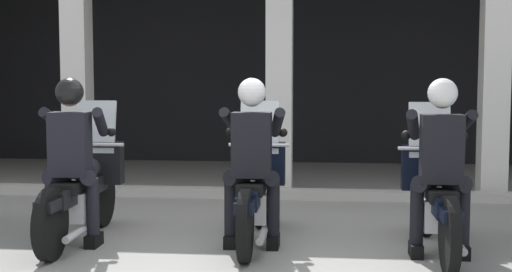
# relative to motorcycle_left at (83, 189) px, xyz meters

# --- Properties ---
(ground_plane) EXTENTS (80.00, 80.00, 0.00)m
(ground_plane) POSITION_rel_motorcycle_left_xyz_m (1.69, 2.76, -0.50)
(ground_plane) COLOR gray
(station_building) EXTENTS (12.47, 3.97, 3.45)m
(station_building) POSITION_rel_motorcycle_left_xyz_m (1.72, 4.99, 1.69)
(station_building) COLOR black
(station_building) RESTS_ON ground
(kerb_strip) EXTENTS (11.97, 0.24, 0.12)m
(kerb_strip) POSITION_rel_motorcycle_left_xyz_m (1.72, 2.47, -0.44)
(kerb_strip) COLOR #B7B5AD
(kerb_strip) RESTS_ON ground
(motorcycle_left) EXTENTS (0.62, 2.04, 1.35)m
(motorcycle_left) POSITION_rel_motorcycle_left_xyz_m (0.00, 0.00, 0.00)
(motorcycle_left) COLOR black
(motorcycle_left) RESTS_ON ground
(police_officer_left) EXTENTS (0.63, 0.61, 1.58)m
(police_officer_left) POSITION_rel_motorcycle_left_xyz_m (-0.00, -0.28, 0.44)
(police_officer_left) COLOR black
(police_officer_left) RESTS_ON ground
(motorcycle_center) EXTENTS (0.62, 2.04, 1.35)m
(motorcycle_center) POSITION_rel_motorcycle_left_xyz_m (1.69, 0.12, 0.00)
(motorcycle_center) COLOR black
(motorcycle_center) RESTS_ON ground
(police_officer_center) EXTENTS (0.63, 0.61, 1.58)m
(police_officer_center) POSITION_rel_motorcycle_left_xyz_m (1.69, -0.16, 0.44)
(police_officer_center) COLOR black
(police_officer_center) RESTS_ON ground
(motorcycle_right) EXTENTS (0.62, 2.04, 1.35)m
(motorcycle_right) POSITION_rel_motorcycle_left_xyz_m (3.37, -0.06, 0.00)
(motorcycle_right) COLOR black
(motorcycle_right) RESTS_ON ground
(police_officer_right) EXTENTS (0.63, 0.61, 1.58)m
(police_officer_right) POSITION_rel_motorcycle_left_xyz_m (3.37, -0.34, 0.44)
(police_officer_right) COLOR black
(police_officer_right) RESTS_ON ground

